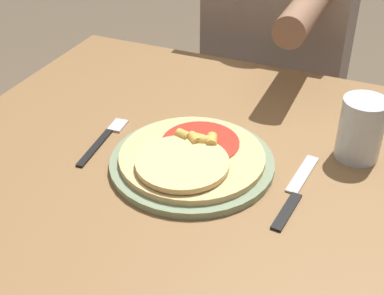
{
  "coord_description": "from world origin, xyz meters",
  "views": [
    {
      "loc": [
        0.32,
        -0.72,
        1.31
      ],
      "look_at": [
        0.01,
        0.01,
        0.78
      ],
      "focal_mm": 50.0,
      "sensor_mm": 36.0,
      "label": 1
    }
  ],
  "objects_px": {
    "drinking_glass": "(361,129)",
    "dining_table": "(187,214)",
    "pizza": "(191,156)",
    "fork": "(105,138)",
    "person_diner": "(278,44)",
    "knife": "(295,192)",
    "plate": "(192,163)"
  },
  "relations": [
    {
      "from": "fork",
      "to": "person_diner",
      "type": "bearing_deg",
      "value": 75.93
    },
    {
      "from": "plate",
      "to": "pizza",
      "type": "relative_size",
      "value": 1.13
    },
    {
      "from": "pizza",
      "to": "fork",
      "type": "bearing_deg",
      "value": 174.09
    },
    {
      "from": "person_diner",
      "to": "dining_table",
      "type": "bearing_deg",
      "value": -88.58
    },
    {
      "from": "knife",
      "to": "drinking_glass",
      "type": "relative_size",
      "value": 1.87
    },
    {
      "from": "fork",
      "to": "knife",
      "type": "height_order",
      "value": "same"
    },
    {
      "from": "knife",
      "to": "person_diner",
      "type": "distance_m",
      "value": 0.72
    },
    {
      "from": "knife",
      "to": "fork",
      "type": "bearing_deg",
      "value": 177.38
    },
    {
      "from": "dining_table",
      "to": "knife",
      "type": "xyz_separation_m",
      "value": [
        0.2,
        0.0,
        0.12
      ]
    },
    {
      "from": "plate",
      "to": "drinking_glass",
      "type": "height_order",
      "value": "drinking_glass"
    },
    {
      "from": "plate",
      "to": "pizza",
      "type": "distance_m",
      "value": 0.02
    },
    {
      "from": "pizza",
      "to": "knife",
      "type": "distance_m",
      "value": 0.19
    },
    {
      "from": "knife",
      "to": "drinking_glass",
      "type": "bearing_deg",
      "value": 63.15
    },
    {
      "from": "plate",
      "to": "knife",
      "type": "bearing_deg",
      "value": -1.03
    },
    {
      "from": "pizza",
      "to": "person_diner",
      "type": "xyz_separation_m",
      "value": [
        -0.02,
        0.69,
        -0.06
      ]
    },
    {
      "from": "plate",
      "to": "fork",
      "type": "xyz_separation_m",
      "value": [
        -0.19,
        0.01,
        -0.0
      ]
    },
    {
      "from": "plate",
      "to": "knife",
      "type": "xyz_separation_m",
      "value": [
        0.19,
        -0.0,
        -0.0
      ]
    },
    {
      "from": "dining_table",
      "to": "fork",
      "type": "relative_size",
      "value": 5.58
    },
    {
      "from": "pizza",
      "to": "person_diner",
      "type": "bearing_deg",
      "value": 92.07
    },
    {
      "from": "knife",
      "to": "person_diner",
      "type": "xyz_separation_m",
      "value": [
        -0.22,
        0.69,
        -0.03
      ]
    },
    {
      "from": "pizza",
      "to": "drinking_glass",
      "type": "bearing_deg",
      "value": 29.86
    },
    {
      "from": "dining_table",
      "to": "pizza",
      "type": "relative_size",
      "value": 3.73
    },
    {
      "from": "dining_table",
      "to": "pizza",
      "type": "xyz_separation_m",
      "value": [
        0.01,
        0.0,
        0.14
      ]
    },
    {
      "from": "dining_table",
      "to": "fork",
      "type": "distance_m",
      "value": 0.22
    },
    {
      "from": "drinking_glass",
      "to": "plate",
      "type": "bearing_deg",
      "value": -151.08
    },
    {
      "from": "drinking_glass",
      "to": "person_diner",
      "type": "distance_m",
      "value": 0.62
    },
    {
      "from": "fork",
      "to": "pizza",
      "type": "bearing_deg",
      "value": -5.91
    },
    {
      "from": "drinking_glass",
      "to": "dining_table",
      "type": "bearing_deg",
      "value": -150.56
    },
    {
      "from": "pizza",
      "to": "fork",
      "type": "relative_size",
      "value": 1.49
    },
    {
      "from": "dining_table",
      "to": "drinking_glass",
      "type": "bearing_deg",
      "value": 29.44
    },
    {
      "from": "dining_table",
      "to": "fork",
      "type": "xyz_separation_m",
      "value": [
        -0.18,
        0.02,
        0.12
      ]
    },
    {
      "from": "plate",
      "to": "person_diner",
      "type": "height_order",
      "value": "person_diner"
    }
  ]
}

